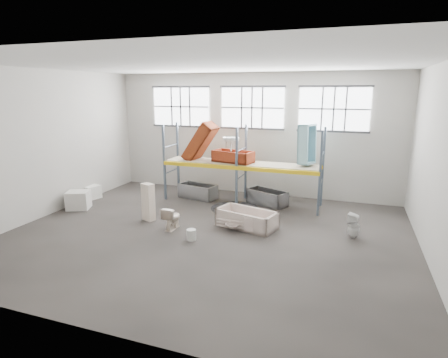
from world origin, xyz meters
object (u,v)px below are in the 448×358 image
at_px(toilet_beige, 172,218).
at_px(carton_near, 78,200).
at_px(cistern_tall, 148,202).
at_px(bucket, 191,235).
at_px(blue_tub_upright, 307,144).
at_px(toilet_white, 354,226).
at_px(steel_tub_right, 267,197).
at_px(steel_tub_left, 198,191).
at_px(rust_tub_flat, 233,156).
at_px(bathtub_beige, 247,219).

height_order(toilet_beige, carton_near, toilet_beige).
xyz_separation_m(cistern_tall, bucket, (2.06, -1.08, -0.47)).
bearing_deg(bucket, blue_tub_upright, 57.40).
height_order(toilet_white, carton_near, toilet_white).
height_order(steel_tub_right, bucket, steel_tub_right).
relative_size(steel_tub_left, rust_tub_flat, 0.99).
bearing_deg(cistern_tall, bucket, -5.51).
bearing_deg(steel_tub_right, bucket, -107.62).
distance_m(toilet_beige, carton_near, 4.28).
height_order(rust_tub_flat, carton_near, rust_tub_flat).
distance_m(toilet_beige, toilet_white, 5.55).
bearing_deg(cistern_tall, blue_tub_upright, 55.66).
xyz_separation_m(blue_tub_upright, carton_near, (-7.88, -2.93, -2.06)).
bearing_deg(steel_tub_right, cistern_tall, -137.81).
bearing_deg(carton_near, cistern_tall, -3.96).
bearing_deg(blue_tub_upright, cistern_tall, -146.56).
bearing_deg(cistern_tall, rust_tub_flat, 77.55).
relative_size(toilet_white, steel_tub_right, 0.50).
distance_m(steel_tub_left, carton_near, 4.56).
xyz_separation_m(steel_tub_left, bucket, (1.55, -4.08, -0.12)).
relative_size(steel_tub_right, carton_near, 1.97).
distance_m(steel_tub_right, bucket, 4.35).
height_order(toilet_beige, bucket, toilet_beige).
bearing_deg(bathtub_beige, bucket, -113.18).
relative_size(bathtub_beige, steel_tub_left, 1.23).
distance_m(blue_tub_upright, carton_near, 8.66).
xyz_separation_m(bathtub_beige, blue_tub_upright, (1.47, 2.68, 2.12)).
relative_size(toilet_beige, steel_tub_right, 0.48).
bearing_deg(cistern_tall, carton_near, -161.74).
bearing_deg(steel_tub_left, rust_tub_flat, -2.03).
bearing_deg(steel_tub_left, bucket, -69.18).
xyz_separation_m(toilet_beige, steel_tub_right, (2.26, 3.53, -0.09)).
xyz_separation_m(cistern_tall, blue_tub_upright, (4.77, 3.15, 1.76)).
height_order(cistern_tall, rust_tub_flat, rust_tub_flat).
distance_m(bathtub_beige, blue_tub_upright, 3.72).
xyz_separation_m(cistern_tall, rust_tub_flat, (2.03, 2.94, 1.18)).
xyz_separation_m(bathtub_beige, rust_tub_flat, (-1.27, 2.47, 1.54)).
height_order(toilet_beige, rust_tub_flat, rust_tub_flat).
relative_size(steel_tub_right, rust_tub_flat, 0.98).
bearing_deg(carton_near, toilet_beige, -9.20).
distance_m(toilet_beige, rust_tub_flat, 3.82).
xyz_separation_m(rust_tub_flat, bucket, (0.03, -4.02, -1.66)).
distance_m(cistern_tall, carton_near, 3.13).
height_order(cistern_tall, toilet_white, cistern_tall).
height_order(bathtub_beige, rust_tub_flat, rust_tub_flat).
xyz_separation_m(rust_tub_flat, carton_near, (-5.14, -2.72, -1.49)).
xyz_separation_m(steel_tub_left, rust_tub_flat, (1.52, -0.05, 1.54)).
distance_m(toilet_beige, blue_tub_upright, 5.53).
bearing_deg(carton_near, bucket, -14.11).
bearing_deg(toilet_white, cistern_tall, -70.30).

